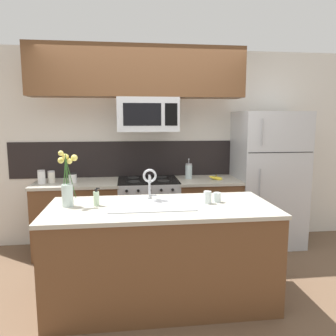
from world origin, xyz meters
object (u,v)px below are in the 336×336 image
object	(u,v)px
storage_jar_medium	(51,177)
flower_vase	(67,187)
sink_faucet	(150,180)
dish_soap_bottle	(96,198)
banana_bunch	(216,178)
microwave	(148,115)
drinking_glass	(207,197)
french_press	(189,171)
spare_glass	(217,197)
storage_jar_short	(73,178)
storage_jar_tall	(41,177)
refrigerator	(267,179)
stove_range	(148,214)

from	to	relation	value
storage_jar_medium	flower_vase	xyz separation A→B (m)	(0.40, -1.17, 0.10)
sink_faucet	dish_soap_bottle	distance (m)	0.53
banana_bunch	dish_soap_bottle	xyz separation A→B (m)	(-1.42, -1.12, 0.05)
microwave	drinking_glass	world-z (taller)	microwave
french_press	flower_vase	bearing A→B (deg)	-137.39
spare_glass	sink_faucet	bearing A→B (deg)	165.81
storage_jar_short	storage_jar_tall	bearing A→B (deg)	-179.91
sink_faucet	drinking_glass	world-z (taller)	sink_faucet
refrigerator	storage_jar_medium	size ratio (longest dim) A/B	12.25
drinking_glass	flower_vase	size ratio (longest dim) A/B	0.23
storage_jar_short	banana_bunch	distance (m)	1.81
storage_jar_medium	sink_faucet	xyz separation A→B (m)	(1.14, -1.03, 0.13)
storage_jar_short	dish_soap_bottle	xyz separation A→B (m)	(0.39, -1.15, 0.01)
storage_jar_tall	storage_jar_medium	distance (m)	0.12
french_press	flower_vase	distance (m)	1.81
storage_jar_medium	dish_soap_bottle	distance (m)	1.35
storage_jar_short	spare_glass	world-z (taller)	storage_jar_short
microwave	sink_faucet	distance (m)	1.19
french_press	banana_bunch	bearing A→B (deg)	-19.37
storage_jar_tall	drinking_glass	world-z (taller)	storage_jar_tall
storage_jar_tall	drinking_glass	bearing A→B (deg)	-33.88
stove_range	spare_glass	distance (m)	1.41
stove_range	storage_jar_short	size ratio (longest dim) A/B	7.84
storage_jar_medium	spare_glass	xyz separation A→B (m)	(1.77, -1.19, -0.03)
french_press	storage_jar_tall	bearing A→B (deg)	-177.01
storage_jar_short	flower_vase	size ratio (longest dim) A/B	0.24
drinking_glass	flower_vase	bearing A→B (deg)	177.24
stove_range	drinking_glass	size ratio (longest dim) A/B	8.06
microwave	dish_soap_bottle	size ratio (longest dim) A/B	4.51
microwave	banana_bunch	xyz separation A→B (m)	(0.88, -0.04, -0.81)
stove_range	storage_jar_tall	size ratio (longest dim) A/B	5.66
storage_jar_tall	storage_jar_short	distance (m)	0.37
storage_jar_short	flower_vase	bearing A→B (deg)	-83.07
stove_range	dish_soap_bottle	xyz separation A→B (m)	(-0.54, -1.18, 0.52)
drinking_glass	spare_glass	distance (m)	0.11
storage_jar_short	sink_faucet	size ratio (longest dim) A/B	0.39
storage_jar_tall	drinking_glass	xyz separation A→B (m)	(1.77, -1.19, -0.02)
refrigerator	sink_faucet	distance (m)	1.97
sink_faucet	french_press	bearing A→B (deg)	61.77
stove_range	dish_soap_bottle	size ratio (longest dim) A/B	5.64
storage_jar_medium	drinking_glass	bearing A→B (deg)	-36.45
spare_glass	flower_vase	world-z (taller)	flower_vase
banana_bunch	drinking_glass	bearing A→B (deg)	-109.21
storage_jar_short	refrigerator	bearing A→B (deg)	1.25
stove_range	sink_faucet	world-z (taller)	sink_faucet
banana_bunch	drinking_glass	world-z (taller)	drinking_glass
refrigerator	dish_soap_bottle	size ratio (longest dim) A/B	10.80
stove_range	drinking_glass	distance (m)	1.41
dish_soap_bottle	storage_jar_tall	bearing A→B (deg)	123.48
refrigerator	french_press	distance (m)	1.08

